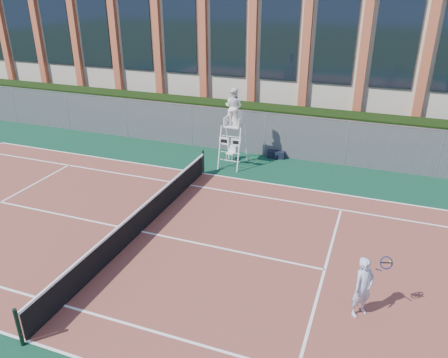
% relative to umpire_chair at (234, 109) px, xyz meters
% --- Properties ---
extents(ground, '(120.00, 120.00, 0.00)m').
position_rel_umpire_chair_xyz_m(ground, '(-0.95, -7.05, -2.75)').
color(ground, '#233814').
extents(apron, '(36.00, 20.00, 0.01)m').
position_rel_umpire_chair_xyz_m(apron, '(-0.95, -6.05, -2.74)').
color(apron, '#0C371E').
rests_on(apron, ground).
extents(tennis_court, '(23.77, 10.97, 0.02)m').
position_rel_umpire_chair_xyz_m(tennis_court, '(-0.95, -7.05, -2.73)').
color(tennis_court, brown).
rests_on(tennis_court, apron).
extents(tennis_net, '(0.10, 11.30, 1.10)m').
position_rel_umpire_chair_xyz_m(tennis_net, '(-0.95, -7.05, -2.21)').
color(tennis_net, black).
rests_on(tennis_net, ground).
extents(fence, '(40.00, 0.06, 2.20)m').
position_rel_umpire_chair_xyz_m(fence, '(-0.95, 1.75, -1.65)').
color(fence, '#595E60').
rests_on(fence, ground).
extents(hedge, '(40.00, 1.40, 2.20)m').
position_rel_umpire_chair_xyz_m(hedge, '(-0.95, 2.95, -1.65)').
color(hedge, black).
rests_on(hedge, ground).
extents(building, '(45.00, 10.60, 8.22)m').
position_rel_umpire_chair_xyz_m(building, '(-0.95, 10.90, 1.40)').
color(building, beige).
rests_on(building, ground).
extents(umpire_chair, '(1.05, 1.62, 3.76)m').
position_rel_umpire_chair_xyz_m(umpire_chair, '(0.00, 0.00, 0.00)').
color(umpire_chair, white).
rests_on(umpire_chair, ground).
extents(plastic_chair, '(0.41, 0.41, 0.81)m').
position_rel_umpire_chair_xyz_m(plastic_chair, '(-0.27, 0.49, -2.27)').
color(plastic_chair, silver).
rests_on(plastic_chair, apron).
extents(sports_bag_near, '(0.86, 0.40, 0.36)m').
position_rel_umpire_chair_xyz_m(sports_bag_near, '(1.73, 1.55, -2.56)').
color(sports_bag_near, black).
rests_on(sports_bag_near, apron).
extents(sports_bag_far, '(0.63, 0.56, 0.24)m').
position_rel_umpire_chair_xyz_m(sports_bag_far, '(1.62, 1.55, -2.62)').
color(sports_bag_far, black).
rests_on(sports_bag_far, apron).
extents(tennis_player, '(1.01, 0.81, 1.73)m').
position_rel_umpire_chair_xyz_m(tennis_player, '(6.60, -8.67, -1.86)').
color(tennis_player, '#ABB6CD').
rests_on(tennis_player, tennis_court).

